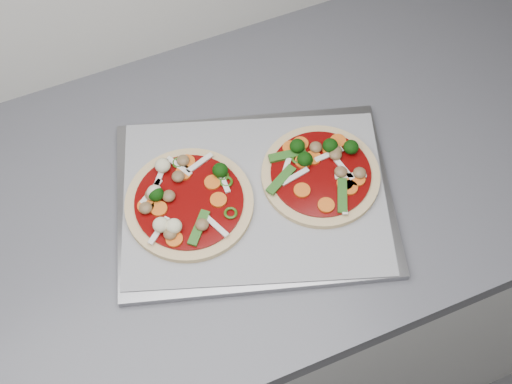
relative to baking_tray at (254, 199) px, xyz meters
name	(u,v)px	position (x,y,z in m)	size (l,w,h in m)	color
base_cabinet	(49,376)	(-0.43, 0.04, -0.48)	(3.60, 0.60, 0.86)	silver
baking_tray	(254,199)	(0.00, 0.00, 0.00)	(0.41, 0.30, 0.01)	gray
parchment	(254,196)	(0.00, 0.00, 0.01)	(0.39, 0.29, 0.00)	#949499
pizza_left	(186,201)	(-0.10, 0.03, 0.02)	(0.24, 0.24, 0.03)	tan
pizza_right	(321,171)	(0.11, 0.00, 0.02)	(0.19, 0.19, 0.03)	tan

